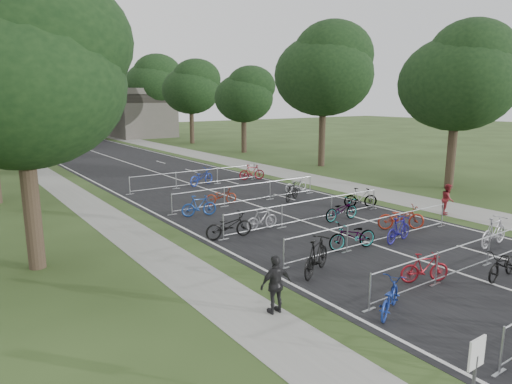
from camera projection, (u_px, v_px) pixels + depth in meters
road at (94, 152)px, 49.52m from camera, size 11.00×140.00×0.01m
sidewalk_right at (162, 147)px, 54.02m from camera, size 3.00×140.00×0.01m
sidewalk_left at (17, 157)px, 45.31m from camera, size 2.00×140.00×0.01m
lane_markings at (94, 152)px, 49.52m from camera, size 0.12×140.00×0.00m
overpass_bridge at (59, 114)px, 60.83m from camera, size 31.00×8.00×7.05m
park_sign at (475, 368)px, 7.76m from camera, size 0.45×0.06×1.83m
tree_left_0 at (22, 75)px, 14.48m from camera, size 6.72×6.72×10.25m
tree_right_0 at (460, 79)px, 28.16m from camera, size 7.17×7.17×10.93m
tree_right_1 at (325, 71)px, 37.58m from camera, size 8.18×8.18×12.47m
tree_right_2 at (245, 96)px, 47.60m from camera, size 6.16×6.16×9.39m
tree_right_3 at (192, 88)px, 57.02m from camera, size 7.17×7.17×10.93m
tree_right_4 at (154, 82)px, 66.44m from camera, size 8.18×8.18×12.47m
tree_right_5 at (126, 96)px, 76.46m from camera, size 6.16×6.16×9.39m
tree_right_6 at (104, 91)px, 85.88m from camera, size 7.17×7.17×10.93m
barrier_row_2 at (464, 259)px, 15.10m from camera, size 9.70×0.08×1.10m
barrier_row_3 at (374, 232)px, 18.15m from camera, size 9.70×0.08×1.10m
barrier_row_4 at (308, 211)px, 21.35m from camera, size 9.70×0.08×1.10m
barrier_row_5 at (248, 193)px, 25.36m from camera, size 9.70×0.08×1.10m
barrier_row_6 at (197, 178)px, 30.17m from camera, size 9.70×0.08×1.10m
bike_8 at (389, 298)px, 12.35m from camera, size 1.87×1.34×0.93m
bike_9 at (425, 268)px, 14.43m from camera, size 1.65×1.13×0.97m
bike_10 at (503, 265)px, 14.71m from camera, size 1.91×0.80×0.98m
bike_11 at (494, 232)px, 17.91m from camera, size 2.06×0.71×1.22m
bike_12 at (316, 256)px, 15.08m from camera, size 2.13×1.48×1.26m
bike_13 at (353, 236)px, 17.60m from camera, size 2.18×1.15×1.09m
bike_14 at (399, 230)px, 18.46m from camera, size 1.81×0.77×1.05m
bike_15 at (401, 218)px, 20.24m from camera, size 2.17×1.74×1.10m
bike_16 at (229, 226)px, 18.98m from camera, size 2.15×0.99×1.09m
bike_17 at (262, 219)px, 20.20m from camera, size 1.64×0.47×0.99m
bike_18 at (341, 210)px, 21.73m from camera, size 2.00×0.75×1.04m
bike_19 at (361, 198)px, 24.28m from camera, size 1.76×1.38×1.06m
bike_20 at (199, 206)px, 22.51m from camera, size 1.82×0.91×1.05m
bike_21 at (221, 196)px, 25.06m from camera, size 1.85×1.00×0.92m
bike_22 at (292, 192)px, 25.89m from camera, size 1.73×1.20×1.02m
bike_23 at (296, 185)px, 28.39m from camera, size 1.75×0.68×0.91m
bike_26 at (201, 177)px, 30.46m from camera, size 2.29×1.43×1.14m
bike_27 at (252, 172)px, 32.49m from camera, size 1.89×1.13×1.10m
pedestrian_b at (448, 199)px, 22.85m from camera, size 0.94×0.87×1.55m
pedestrian_c at (276, 285)px, 12.33m from camera, size 0.98×0.46×1.63m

